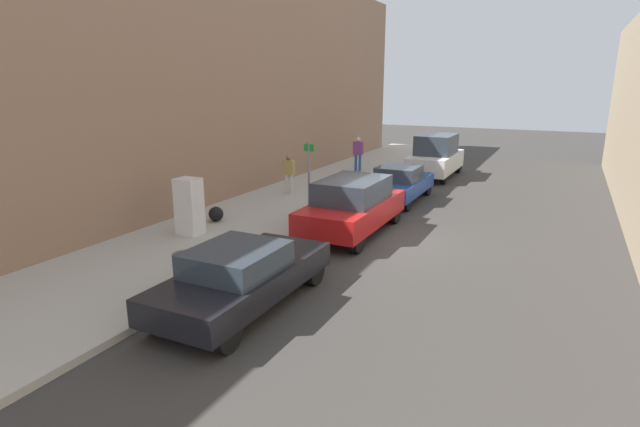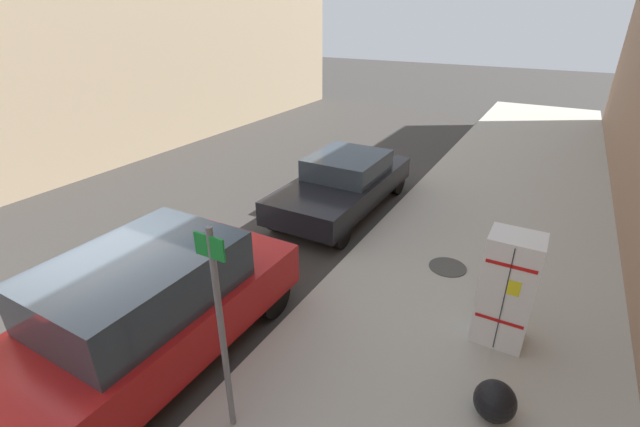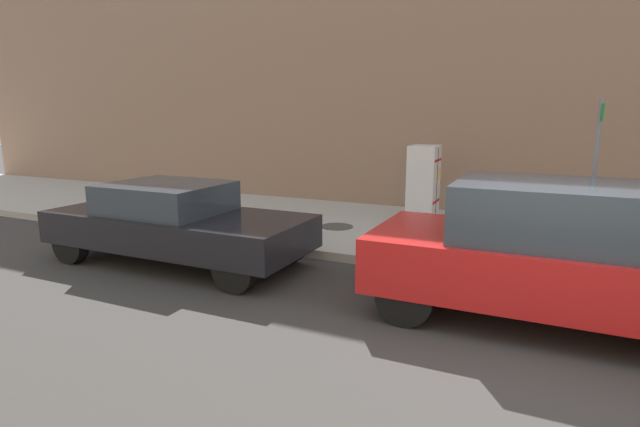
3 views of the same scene
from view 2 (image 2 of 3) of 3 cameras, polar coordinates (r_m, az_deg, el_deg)
The scene contains 7 objects.
ground_plane at distance 7.64m, azimuth -25.02°, elevation -14.34°, with size 80.00×80.00×0.00m, color #383533.
discarded_refrigerator at distance 6.69m, azimuth 23.63°, elevation -9.27°, with size 0.71×0.60×1.72m.
manhole_cover at distance 8.56m, azimuth 16.65°, elevation -6.85°, with size 0.70×0.70×0.02m, color #47443F.
street_sign_post at distance 4.72m, azimuth -13.09°, elevation -14.35°, with size 0.36×0.07×2.62m.
trash_bag at distance 5.91m, azimuth 22.29°, elevation -22.14°, with size 0.49×0.49×0.49m, color black.
parked_sedan_dark at distance 10.66m, azimuth 3.21°, elevation 4.14°, with size 1.88×4.60×1.39m.
parked_suv_red at distance 6.41m, azimuth -22.12°, elevation -11.84°, with size 1.99×4.62×1.76m.
Camera 2 is at (-5.30, 3.02, 4.59)m, focal length 24.00 mm.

